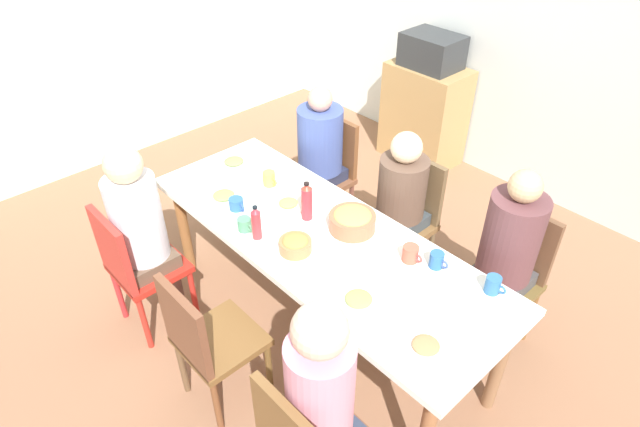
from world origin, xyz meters
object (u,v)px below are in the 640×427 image
(person_0, at_px, (400,197))
(chair_2, at_px, (135,265))
(plate_0, at_px, (288,205))
(plate_1, at_px, (358,301))
(person_2, at_px, (140,225))
(cup_3, at_px, (241,182))
(chair_0, at_px, (407,214))
(chair_3, at_px, (508,271))
(cup_2, at_px, (493,285))
(side_cabinet, at_px, (424,114))
(plate_2, at_px, (426,347))
(cup_1, at_px, (245,225))
(cup_4, at_px, (269,179))
(cup_6, at_px, (411,254))
(chair_5, at_px, (206,339))
(cup_5, at_px, (437,260))
(bowl_0, at_px, (295,244))
(cup_0, at_px, (237,204))
(chair_1, at_px, (328,169))
(bowl_1, at_px, (352,221))
(microwave, at_px, (432,51))
(person_1, at_px, (319,149))
(bottle_0, at_px, (307,202))
(plate_3, at_px, (224,197))
(bottle_1, at_px, (256,223))
(person_3, at_px, (507,249))
(plate_4, at_px, (234,163))
(person_4, at_px, (322,396))

(person_0, bearing_deg, chair_2, -117.30)
(plate_0, xyz_separation_m, plate_1, (0.84, -0.26, 0.00))
(person_2, xyz_separation_m, cup_3, (0.07, 0.66, 0.04))
(chair_0, height_order, chair_3, same)
(cup_2, xyz_separation_m, side_cabinet, (-1.83, 1.83, -0.36))
(plate_0, height_order, plate_2, same)
(chair_2, bearing_deg, cup_3, 84.58)
(chair_0, distance_m, cup_1, 1.15)
(cup_1, bearing_deg, plate_1, 4.55)
(cup_4, relative_size, cup_6, 0.94)
(chair_5, distance_m, cup_5, 1.25)
(bowl_0, relative_size, cup_0, 1.47)
(person_0, distance_m, plate_2, 1.28)
(plate_0, height_order, side_cabinet, side_cabinet)
(person_0, xyz_separation_m, chair_2, (-0.77, -1.49, -0.18))
(chair_0, bearing_deg, chair_1, 180.00)
(plate_0, height_order, bowl_0, bowl_0)
(person_0, relative_size, side_cabinet, 1.27)
(chair_3, distance_m, chair_5, 1.75)
(chair_1, height_order, chair_2, same)
(plate_0, bearing_deg, chair_5, -68.48)
(plate_2, bearing_deg, bowl_1, 155.60)
(plate_0, relative_size, microwave, 0.43)
(person_1, height_order, chair_3, person_1)
(bottle_0, bearing_deg, microwave, 109.86)
(plate_0, relative_size, plate_3, 0.87)
(cup_0, bearing_deg, person_2, -116.49)
(person_0, bearing_deg, cup_0, -120.02)
(cup_5, bearing_deg, chair_1, 159.15)
(chair_1, distance_m, person_2, 1.51)
(plate_3, height_order, bottle_1, bottle_1)
(chair_0, relative_size, bowl_0, 5.05)
(cup_3, distance_m, microwave, 2.21)
(chair_2, xyz_separation_m, plate_1, (1.27, 0.57, 0.26))
(person_3, bearing_deg, microwave, 139.35)
(person_2, relative_size, plate_4, 5.47)
(plate_0, height_order, bowl_1, bowl_1)
(bowl_1, relative_size, cup_4, 2.33)
(chair_3, bearing_deg, bottle_1, -132.95)
(chair_5, distance_m, plate_2, 1.11)
(plate_2, bearing_deg, person_2, -163.41)
(person_3, xyz_separation_m, bowl_0, (-0.76, -0.89, 0.07))
(chair_5, distance_m, bowl_0, 0.67)
(person_0, distance_m, plate_3, 1.11)
(chair_5, relative_size, plate_0, 4.33)
(plate_0, distance_m, plate_3, 0.41)
(person_3, bearing_deg, chair_2, -135.88)
(cup_5, bearing_deg, cup_3, -166.94)
(person_4, height_order, cup_4, person_4)
(plate_4, height_order, cup_1, cup_1)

